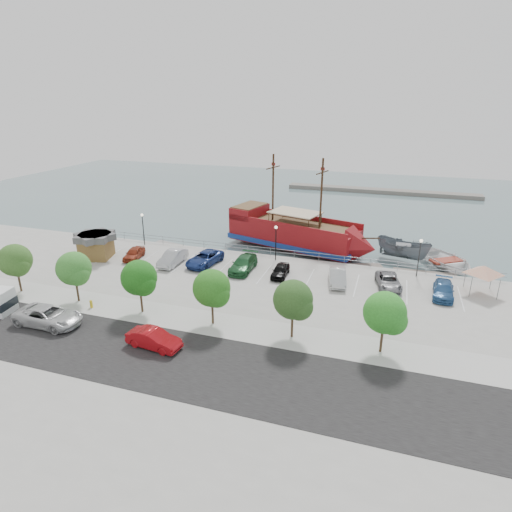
% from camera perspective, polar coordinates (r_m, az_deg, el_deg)
% --- Properties ---
extents(ground, '(160.00, 160.00, 0.00)m').
position_cam_1_polar(ground, '(46.11, 0.41, -4.46)').
color(ground, slate).
extents(land_slab, '(100.00, 58.00, 1.20)m').
position_cam_1_polar(land_slab, '(29.64, -12.86, -20.12)').
color(land_slab, '#9D9B93').
rests_on(land_slab, ground).
extents(street, '(100.00, 8.00, 0.04)m').
position_cam_1_polar(street, '(32.70, -8.42, -14.09)').
color(street, black).
rests_on(street, land_slab).
extents(sidewalk, '(100.00, 4.00, 0.05)m').
position_cam_1_polar(sidewalk, '(37.30, -4.33, -9.20)').
color(sidewalk, '#BAB9B5').
rests_on(sidewalk, land_slab).
extents(seawall_railing, '(50.00, 0.06, 1.00)m').
position_cam_1_polar(seawall_railing, '(52.46, 3.01, 0.48)').
color(seawall_railing, gray).
rests_on(seawall_railing, land_slab).
extents(far_shore, '(40.00, 3.00, 0.80)m').
position_cam_1_polar(far_shore, '(96.77, 16.33, 8.32)').
color(far_shore, slate).
rests_on(far_shore, ground).
extents(pirate_ship, '(21.00, 10.80, 13.00)m').
position_cam_1_polar(pirate_ship, '(57.10, 6.28, 2.76)').
color(pirate_ship, maroon).
rests_on(pirate_ship, ground).
extents(patrol_boat, '(7.44, 5.21, 2.70)m').
position_cam_1_polar(patrol_boat, '(56.39, 18.98, 0.61)').
color(patrol_boat, slate).
rests_on(patrol_boat, ground).
extents(speedboat, '(9.01, 9.62, 1.62)m').
position_cam_1_polar(speedboat, '(55.98, 24.09, -0.82)').
color(speedboat, white).
rests_on(speedboat, ground).
extents(dock_west, '(6.45, 3.16, 0.35)m').
position_cam_1_polar(dock_west, '(59.69, -11.03, 1.26)').
color(dock_west, gray).
rests_on(dock_west, ground).
extents(dock_mid, '(6.53, 3.93, 0.36)m').
position_cam_1_polar(dock_mid, '(52.80, 13.17, -1.48)').
color(dock_mid, slate).
rests_on(dock_mid, ground).
extents(dock_east, '(6.98, 2.11, 0.40)m').
position_cam_1_polar(dock_east, '(52.87, 21.55, -2.38)').
color(dock_east, slate).
rests_on(dock_east, ground).
extents(shed, '(4.62, 4.62, 3.08)m').
position_cam_1_polar(shed, '(55.16, -20.56, 1.40)').
color(shed, brown).
rests_on(shed, land_slab).
extents(canopy_tent, '(4.37, 4.37, 3.35)m').
position_cam_1_polar(canopy_tent, '(47.45, 28.20, -1.16)').
color(canopy_tent, slate).
rests_on(canopy_tent, land_slab).
extents(street_van, '(5.95, 2.76, 1.65)m').
position_cam_1_polar(street_van, '(41.03, -25.99, -7.20)').
color(street_van, silver).
rests_on(street_van, street).
extents(street_sedan, '(4.61, 2.04, 1.47)m').
position_cam_1_polar(street_sedan, '(34.83, -13.46, -10.71)').
color(street_sedan, '#AF0F14').
rests_on(street_sedan, street).
extents(fire_hydrant, '(0.28, 0.28, 0.81)m').
position_cam_1_polar(fire_hydrant, '(42.69, -21.12, -5.95)').
color(fire_hydrant, gold).
rests_on(fire_hydrant, sidewalk).
extents(lamp_post_left, '(0.36, 0.36, 4.28)m').
position_cam_1_polar(lamp_post_left, '(57.70, -14.86, 4.20)').
color(lamp_post_left, black).
rests_on(lamp_post_left, land_slab).
extents(lamp_post_mid, '(0.36, 0.36, 4.28)m').
position_cam_1_polar(lamp_post_mid, '(50.49, 2.67, 2.58)').
color(lamp_post_mid, black).
rests_on(lamp_post_mid, land_slab).
extents(lamp_post_right, '(0.36, 0.36, 4.28)m').
position_cam_1_polar(lamp_post_right, '(48.98, 21.00, 0.62)').
color(lamp_post_right, black).
rests_on(lamp_post_right, land_slab).
extents(tree_a, '(3.30, 3.20, 5.00)m').
position_cam_1_polar(tree_a, '(48.04, -29.39, -0.64)').
color(tree_a, '#473321').
rests_on(tree_a, sidewalk).
extents(tree_b, '(3.30, 3.20, 5.00)m').
position_cam_1_polar(tree_b, '(43.29, -23.02, -1.71)').
color(tree_b, '#473321').
rests_on(tree_b, sidewalk).
extents(tree_c, '(3.30, 3.20, 5.00)m').
position_cam_1_polar(tree_c, '(39.21, -15.20, -3.01)').
color(tree_c, '#473321').
rests_on(tree_c, sidewalk).
extents(tree_d, '(3.30, 3.20, 5.00)m').
position_cam_1_polar(tree_d, '(36.04, -5.77, -4.48)').
color(tree_d, '#473321').
rests_on(tree_d, sidewalk).
extents(tree_e, '(3.30, 3.20, 5.00)m').
position_cam_1_polar(tree_e, '(34.04, 5.16, -6.04)').
color(tree_e, '#473321').
rests_on(tree_e, sidewalk).
extents(tree_f, '(3.30, 3.20, 5.00)m').
position_cam_1_polar(tree_f, '(33.41, 17.02, -7.46)').
color(tree_f, '#473321').
rests_on(tree_f, sidewalk).
extents(parked_car_a, '(2.30, 4.25, 1.37)m').
position_cam_1_polar(parked_car_a, '(53.67, -15.95, 0.34)').
color(parked_car_a, maroon).
rests_on(parked_car_a, land_slab).
extents(parked_car_b, '(1.71, 4.91, 1.62)m').
position_cam_1_polar(parked_car_b, '(50.81, -11.06, -0.23)').
color(parked_car_b, '#B4B4B8').
rests_on(parked_car_b, land_slab).
extents(parked_car_c, '(3.29, 5.79, 1.52)m').
position_cam_1_polar(parked_car_c, '(50.12, -6.86, -0.33)').
color(parked_car_c, navy).
rests_on(parked_car_c, land_slab).
extents(parked_car_d, '(2.26, 5.45, 1.57)m').
position_cam_1_polar(parked_car_d, '(48.11, -1.71, -1.06)').
color(parked_car_d, '#215B2E').
rests_on(parked_car_d, land_slab).
extents(parked_car_e, '(1.66, 3.92, 1.32)m').
position_cam_1_polar(parked_car_e, '(46.67, 3.26, -1.95)').
color(parked_car_e, black).
rests_on(parked_car_e, land_slab).
extents(parked_car_f, '(2.48, 4.95, 1.56)m').
position_cam_1_polar(parked_car_f, '(45.65, 10.80, -2.67)').
color(parked_car_f, silver).
rests_on(parked_car_f, land_slab).
extents(parked_car_g, '(3.09, 5.11, 1.33)m').
position_cam_1_polar(parked_car_g, '(46.00, 17.25, -3.24)').
color(parked_car_g, gray).
rests_on(parked_car_g, land_slab).
extents(parked_car_h, '(2.24, 4.83, 1.36)m').
position_cam_1_polar(parked_car_h, '(45.82, 23.71, -4.17)').
color(parked_car_h, '#2A5487').
rests_on(parked_car_h, land_slab).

